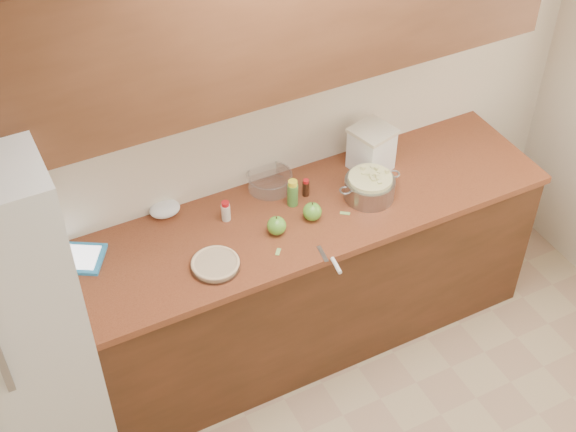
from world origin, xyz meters
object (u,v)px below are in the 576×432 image
pie (215,264)px  flour_canister (371,148)px  tablet (75,258)px  colander (370,187)px

pie → flour_canister: size_ratio=0.95×
tablet → colander: bearing=21.7°
flour_canister → tablet: size_ratio=0.75×
colander → flour_canister: flour_canister is taller
pie → colander: 0.88m
tablet → pie: bearing=-0.5°
tablet → flour_canister: bearing=29.7°
flour_canister → tablet: 1.56m
pie → tablet: 0.65m
colander → tablet: (-1.42, 0.23, -0.05)m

